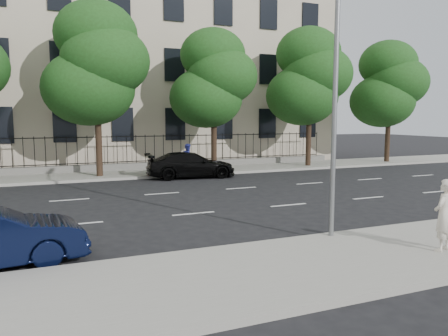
# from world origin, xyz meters

# --- Properties ---
(ground) EXTENTS (120.00, 120.00, 0.00)m
(ground) POSITION_xyz_m (0.00, 0.00, 0.00)
(ground) COLOR black
(ground) RESTS_ON ground
(near_sidewalk) EXTENTS (60.00, 4.00, 0.15)m
(near_sidewalk) POSITION_xyz_m (0.00, -4.00, 0.07)
(near_sidewalk) COLOR gray
(near_sidewalk) RESTS_ON ground
(far_sidewalk) EXTENTS (60.00, 4.00, 0.15)m
(far_sidewalk) POSITION_xyz_m (0.00, 14.00, 0.07)
(far_sidewalk) COLOR gray
(far_sidewalk) RESTS_ON ground
(lane_markings) EXTENTS (49.60, 4.62, 0.01)m
(lane_markings) POSITION_xyz_m (0.00, 4.75, 0.01)
(lane_markings) COLOR silver
(lane_markings) RESTS_ON ground
(masonry_building) EXTENTS (34.60, 12.11, 18.50)m
(masonry_building) POSITION_xyz_m (0.00, 22.95, 9.02)
(masonry_building) COLOR beige
(masonry_building) RESTS_ON ground
(iron_fence) EXTENTS (30.00, 0.50, 2.20)m
(iron_fence) POSITION_xyz_m (0.00, 15.70, 0.65)
(iron_fence) COLOR slate
(iron_fence) RESTS_ON far_sidewalk
(street_light) EXTENTS (0.25, 3.32, 8.05)m
(street_light) POSITION_xyz_m (2.50, -1.77, 5.15)
(street_light) COLOR slate
(street_light) RESTS_ON near_sidewalk
(tree_c) EXTENTS (5.89, 5.50, 9.80)m
(tree_c) POSITION_xyz_m (-1.96, 13.36, 6.41)
(tree_c) COLOR #382619
(tree_c) RESTS_ON far_sidewalk
(tree_d) EXTENTS (5.34, 4.94, 8.84)m
(tree_d) POSITION_xyz_m (5.04, 13.36, 5.84)
(tree_d) COLOR #382619
(tree_d) RESTS_ON far_sidewalk
(tree_e) EXTENTS (5.71, 5.31, 9.46)m
(tree_e) POSITION_xyz_m (12.04, 13.36, 6.20)
(tree_e) COLOR #382619
(tree_e) RESTS_ON far_sidewalk
(tree_f) EXTENTS (5.52, 5.12, 9.01)m
(tree_f) POSITION_xyz_m (19.04, 13.36, 5.88)
(tree_f) COLOR #382619
(tree_f) RESTS_ON far_sidewalk
(black_sedan) EXTENTS (5.30, 2.59, 1.48)m
(black_sedan) POSITION_xyz_m (2.90, 11.50, 0.74)
(black_sedan) COLOR black
(black_sedan) RESTS_ON ground
(woman_near) EXTENTS (0.77, 0.64, 1.82)m
(woman_near) POSITION_xyz_m (4.22, -4.54, 1.06)
(woman_near) COLOR beige
(woman_near) RESTS_ON near_sidewalk
(pedestrian_far) EXTENTS (0.77, 0.93, 1.72)m
(pedestrian_far) POSITION_xyz_m (3.27, 13.14, 1.01)
(pedestrian_far) COLOR #2B3293
(pedestrian_far) RESTS_ON far_sidewalk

